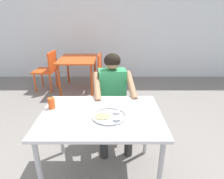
{
  "coord_description": "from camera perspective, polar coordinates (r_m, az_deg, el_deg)",
  "views": [
    {
      "loc": [
        0.18,
        -1.57,
        1.67
      ],
      "look_at": [
        0.17,
        0.31,
        0.91
      ],
      "focal_mm": 31.27,
      "sensor_mm": 36.0,
      "label": 1
    }
  ],
  "objects": [
    {
      "name": "back_wall",
      "position": [
        5.09,
        -1.88,
        22.47
      ],
      "size": [
        12.0,
        0.12,
        3.4
      ],
      "primitive_type": "cube",
      "color": "silver",
      "rests_on": "ground"
    },
    {
      "name": "diner_foreground",
      "position": [
        2.43,
        0.59,
        -0.96
      ],
      "size": [
        0.54,
        0.59,
        1.19
      ],
      "color": "#313131",
      "rests_on": "ground"
    },
    {
      "name": "chair_red_right",
      "position": [
        4.29,
        -1.81,
        5.9
      ],
      "size": [
        0.45,
        0.44,
        0.81
      ],
      "color": "#DE4B17",
      "rests_on": "ground"
    },
    {
      "name": "chair_red_left",
      "position": [
        4.48,
        -17.93,
        6.02
      ],
      "size": [
        0.47,
        0.47,
        0.87
      ],
      "color": "#EA4B17",
      "rests_on": "ground"
    },
    {
      "name": "thali_tray",
      "position": [
        1.81,
        -0.63,
        -7.82
      ],
      "size": [
        0.32,
        0.32,
        0.03
      ],
      "color": "#B7BABF",
      "rests_on": "table_foreground"
    },
    {
      "name": "table_foreground",
      "position": [
        1.91,
        -2.94,
        -9.19
      ],
      "size": [
        1.15,
        0.83,
        0.76
      ],
      "color": "silver",
      "rests_on": "ground"
    },
    {
      "name": "table_background_red",
      "position": [
        4.29,
        -9.67,
        7.91
      ],
      "size": [
        0.77,
        0.95,
        0.72
      ],
      "color": "#E04C19",
      "rests_on": "ground"
    },
    {
      "name": "drinking_cup",
      "position": [
        2.04,
        -17.02,
        -3.72
      ],
      "size": [
        0.07,
        0.07,
        0.11
      ],
      "color": "#D84C19",
      "rests_on": "table_foreground"
    },
    {
      "name": "chair_foreground",
      "position": [
        2.72,
        0.11,
        -3.34
      ],
      "size": [
        0.48,
        0.46,
        0.84
      ],
      "color": "silver",
      "rests_on": "ground"
    }
  ]
}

